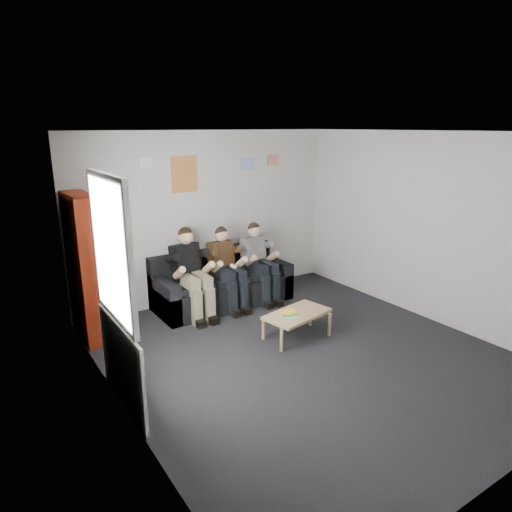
{
  "coord_description": "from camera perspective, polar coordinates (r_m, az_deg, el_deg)",
  "views": [
    {
      "loc": [
        -3.35,
        -3.96,
        2.76
      ],
      "look_at": [
        0.12,
        1.3,
        0.96
      ],
      "focal_mm": 32.0,
      "sensor_mm": 36.0,
      "label": 1
    }
  ],
  "objects": [
    {
      "name": "room_shell",
      "position": [
        5.38,
        6.56,
        0.65
      ],
      "size": [
        5.0,
        5.0,
        5.0
      ],
      "color": "black",
      "rests_on": "ground"
    },
    {
      "name": "sofa",
      "position": [
        7.33,
        -4.31,
        -3.67
      ],
      "size": [
        2.17,
        0.89,
        0.84
      ],
      "color": "black",
      "rests_on": "ground"
    },
    {
      "name": "bookshelf",
      "position": [
        6.36,
        -20.51,
        -1.41
      ],
      "size": [
        0.29,
        0.87,
        1.94
      ],
      "rotation": [
        0.0,
        0.0,
        0.01
      ],
      "color": "maroon",
      "rests_on": "ground"
    },
    {
      "name": "coffee_table",
      "position": [
        6.17,
        5.16,
        -7.45
      ],
      "size": [
        0.9,
        0.5,
        0.36
      ],
      "rotation": [
        0.0,
        0.0,
        0.2
      ],
      "color": "tan",
      "rests_on": "ground"
    },
    {
      "name": "game_cases",
      "position": [
        6.04,
        4.07,
        -7.25
      ],
      "size": [
        0.25,
        0.21,
        0.05
      ],
      "rotation": [
        0.0,
        0.0,
        -0.34
      ],
      "color": "silver",
      "rests_on": "coffee_table"
    },
    {
      "name": "person_left",
      "position": [
        6.79,
        -8.0,
        -2.22
      ],
      "size": [
        0.41,
        0.88,
        1.33
      ],
      "rotation": [
        0.0,
        0.0,
        0.16
      ],
      "color": "black",
      "rests_on": "sofa"
    },
    {
      "name": "person_middle",
      "position": [
        7.06,
        -3.59,
        -1.56
      ],
      "size": [
        0.38,
        0.81,
        1.27
      ],
      "rotation": [
        0.0,
        0.0,
        0.07
      ],
      "color": "#51341B",
      "rests_on": "sofa"
    },
    {
      "name": "person_right",
      "position": [
        7.37,
        0.48,
        -0.8
      ],
      "size": [
        0.38,
        0.8,
        1.26
      ],
      "rotation": [
        0.0,
        0.0,
        0.09
      ],
      "color": "silver",
      "rests_on": "sofa"
    },
    {
      "name": "radiator",
      "position": [
        4.96,
        -15.53,
        -13.79
      ],
      "size": [
        0.1,
        0.64,
        0.6
      ],
      "color": "silver",
      "rests_on": "ground"
    },
    {
      "name": "window",
      "position": [
        4.64,
        -17.02,
        -6.68
      ],
      "size": [
        0.05,
        1.3,
        2.36
      ],
      "color": "white",
      "rests_on": "room_shell"
    },
    {
      "name": "poster_large",
      "position": [
        7.13,
        -8.95,
        10.06
      ],
      "size": [
        0.42,
        0.01,
        0.55
      ],
      "primitive_type": "cube",
      "color": "gold",
      "rests_on": "room_shell"
    },
    {
      "name": "poster_blue",
      "position": [
        7.67,
        -1.01,
        11.41
      ],
      "size": [
        0.25,
        0.01,
        0.2
      ],
      "primitive_type": "cube",
      "color": "#3E77D5",
      "rests_on": "room_shell"
    },
    {
      "name": "poster_pink",
      "position": [
        7.94,
        2.1,
        11.92
      ],
      "size": [
        0.22,
        0.01,
        0.18
      ],
      "primitive_type": "cube",
      "color": "#C93FA1",
      "rests_on": "room_shell"
    },
    {
      "name": "poster_sign",
      "position": [
        6.88,
        -13.65,
        11.28
      ],
      "size": [
        0.2,
        0.01,
        0.14
      ],
      "primitive_type": "cube",
      "color": "white",
      "rests_on": "room_shell"
    }
  ]
}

